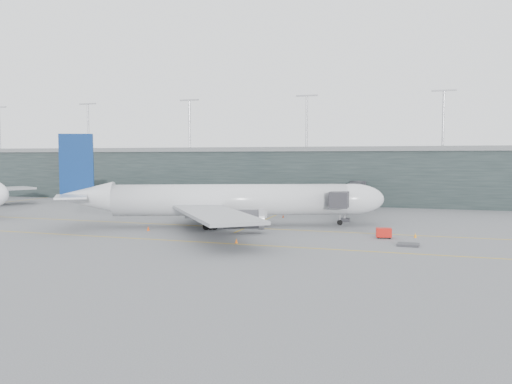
% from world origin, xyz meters
% --- Properties ---
extents(ground, '(320.00, 320.00, 0.00)m').
position_xyz_m(ground, '(0.00, 0.00, 0.00)').
color(ground, '#515155').
rests_on(ground, ground).
extents(taxiline_a, '(160.00, 0.25, 0.02)m').
position_xyz_m(taxiline_a, '(0.00, -4.00, 0.01)').
color(taxiline_a, '#C19712').
rests_on(taxiline_a, ground).
extents(taxiline_b, '(160.00, 0.25, 0.02)m').
position_xyz_m(taxiline_b, '(0.00, -20.00, 0.01)').
color(taxiline_b, '#C19712').
rests_on(taxiline_b, ground).
extents(taxiline_lead_main, '(0.25, 60.00, 0.02)m').
position_xyz_m(taxiline_lead_main, '(5.00, 20.00, 0.01)').
color(taxiline_lead_main, '#C19712').
rests_on(taxiline_lead_main, ground).
extents(terminal, '(240.00, 36.00, 29.00)m').
position_xyz_m(terminal, '(-0.00, 58.00, 7.62)').
color(terminal, black).
rests_on(terminal, ground).
extents(main_aircraft, '(56.98, 52.64, 16.59)m').
position_xyz_m(main_aircraft, '(1.36, -2.91, 4.66)').
color(main_aircraft, silver).
rests_on(main_aircraft, ground).
extents(jet_bridge, '(4.37, 43.57, 6.51)m').
position_xyz_m(jet_bridge, '(20.34, 23.94, 4.88)').
color(jet_bridge, '#2A2A2F').
rests_on(jet_bridge, ground).
extents(gse_cart, '(2.49, 1.78, 1.57)m').
position_xyz_m(gse_cart, '(28.89, -8.27, 0.87)').
color(gse_cart, '#B6140D').
rests_on(gse_cart, ground).
extents(baggage_dolly, '(3.09, 2.54, 0.29)m').
position_xyz_m(baggage_dolly, '(32.54, -14.00, 0.18)').
color(baggage_dolly, '#313136').
rests_on(baggage_dolly, ground).
extents(uld_a, '(2.44, 2.06, 2.03)m').
position_xyz_m(uld_a, '(-3.62, 10.75, 1.07)').
color(uld_a, '#3B3B40').
rests_on(uld_a, ground).
extents(uld_b, '(2.03, 1.67, 1.77)m').
position_xyz_m(uld_b, '(-1.74, 11.95, 0.93)').
color(uld_b, '#3B3B40').
rests_on(uld_b, ground).
extents(uld_c, '(2.49, 2.15, 1.99)m').
position_xyz_m(uld_c, '(0.87, 9.71, 1.05)').
color(uld_c, '#3B3B40').
rests_on(uld_c, ground).
extents(cone_nose, '(0.45, 0.45, 0.72)m').
position_xyz_m(cone_nose, '(33.54, -6.29, 0.36)').
color(cone_nose, orange).
rests_on(cone_nose, ground).
extents(cone_wing_stbd, '(0.44, 0.44, 0.70)m').
position_xyz_m(cone_wing_stbd, '(8.70, -19.29, 0.35)').
color(cone_wing_stbd, orange).
rests_on(cone_wing_stbd, ground).
extents(cone_wing_port, '(0.40, 0.40, 0.64)m').
position_xyz_m(cone_wing_port, '(7.58, 12.43, 0.32)').
color(cone_wing_port, red).
rests_on(cone_wing_port, ground).
extents(cone_tail, '(0.49, 0.49, 0.78)m').
position_xyz_m(cone_tail, '(-9.76, -12.20, 0.39)').
color(cone_tail, '#E1450C').
rests_on(cone_tail, ground).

